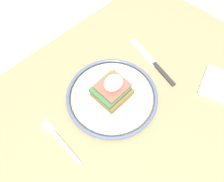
% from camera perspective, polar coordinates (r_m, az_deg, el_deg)
% --- Properties ---
extents(ground_plane, '(6.00, 6.00, 0.00)m').
position_cam_1_polar(ground_plane, '(1.33, 2.78, -18.35)').
color(ground_plane, '#B2ADA3').
extents(dining_table, '(0.92, 0.69, 0.76)m').
position_cam_1_polar(dining_table, '(0.73, 4.83, -8.05)').
color(dining_table, tan).
rests_on(dining_table, ground_plane).
extents(plate, '(0.25, 0.25, 0.02)m').
position_cam_1_polar(plate, '(0.60, 0.00, -1.31)').
color(plate, silver).
rests_on(plate, dining_table).
extents(sandwich, '(0.11, 0.11, 0.07)m').
position_cam_1_polar(sandwich, '(0.58, 0.00, 0.57)').
color(sandwich, olive).
rests_on(sandwich, plate).
extents(fork, '(0.02, 0.15, 0.00)m').
position_cam_1_polar(fork, '(0.58, -13.55, -12.21)').
color(fork, silver).
rests_on(fork, dining_table).
extents(knife, '(0.07, 0.21, 0.01)m').
position_cam_1_polar(knife, '(0.68, 11.24, 6.75)').
color(knife, '#2D2D2D').
rests_on(knife, dining_table).
extents(napkin, '(0.14, 0.13, 0.01)m').
position_cam_1_polar(napkin, '(0.70, 26.57, 1.25)').
color(napkin, silver).
rests_on(napkin, dining_table).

